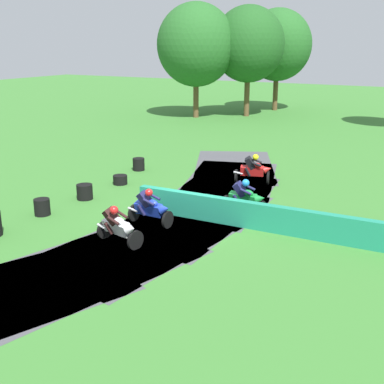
# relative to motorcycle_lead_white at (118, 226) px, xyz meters

# --- Properties ---
(ground_plane) EXTENTS (120.00, 120.00, 0.00)m
(ground_plane) POSITION_rel_motorcycle_lead_white_xyz_m (0.70, 3.30, -0.63)
(ground_plane) COLOR #38752D
(track_asphalt) EXTENTS (7.14, 23.58, 0.01)m
(track_asphalt) POSITION_rel_motorcycle_lead_white_xyz_m (-0.03, 3.29, -0.63)
(track_asphalt) COLOR #47474C
(track_asphalt) RESTS_ON ground
(safety_barrier) EXTENTS (13.55, 0.50, 0.90)m
(safety_barrier) POSITION_rel_motorcycle_lead_white_xyz_m (5.44, 3.37, -0.18)
(safety_barrier) COLOR #1E8466
(safety_barrier) RESTS_ON ground
(motorcycle_lead_white) EXTENTS (1.70, 1.05, 1.42)m
(motorcycle_lead_white) POSITION_rel_motorcycle_lead_white_xyz_m (0.00, 0.00, 0.00)
(motorcycle_lead_white) COLOR black
(motorcycle_lead_white) RESTS_ON ground
(motorcycle_chase_blue) EXTENTS (1.69, 0.83, 1.43)m
(motorcycle_chase_blue) POSITION_rel_motorcycle_lead_white_xyz_m (-0.08, 1.92, 0.01)
(motorcycle_chase_blue) COLOR black
(motorcycle_chase_blue) RESTS_ON ground
(motorcycle_trailing_green) EXTENTS (1.68, 0.75, 1.43)m
(motorcycle_trailing_green) POSITION_rel_motorcycle_lead_white_xyz_m (2.29, 4.47, 0.02)
(motorcycle_trailing_green) COLOR black
(motorcycle_trailing_green) RESTS_ON ground
(motorcycle_fourth_red) EXTENTS (1.72, 1.12, 1.43)m
(motorcycle_fourth_red) POSITION_rel_motorcycle_lead_white_xyz_m (1.04, 8.45, 0.02)
(motorcycle_fourth_red) COLOR black
(motorcycle_fourth_red) RESTS_ON ground
(tire_stack_mid_a) EXTENTS (0.57, 0.57, 0.60)m
(tire_stack_mid_a) POSITION_rel_motorcycle_lead_white_xyz_m (-4.10, 0.96, -0.33)
(tire_stack_mid_a) COLOR black
(tire_stack_mid_a) RESTS_ON ground
(tire_stack_mid_b) EXTENTS (0.63, 0.63, 0.60)m
(tire_stack_mid_b) POSITION_rel_motorcycle_lead_white_xyz_m (-4.01, 3.17, -0.33)
(tire_stack_mid_b) COLOR black
(tire_stack_mid_b) RESTS_ON ground
(tire_stack_far) EXTENTS (0.62, 0.62, 0.40)m
(tire_stack_far) POSITION_rel_motorcycle_lead_white_xyz_m (-4.08, 5.62, -0.43)
(tire_stack_far) COLOR black
(tire_stack_far) RESTS_ON ground
(tire_stack_extra_a) EXTENTS (0.57, 0.57, 0.60)m
(tire_stack_extra_a) POSITION_rel_motorcycle_lead_white_xyz_m (-4.78, 8.06, -0.33)
(tire_stack_extra_a) COLOR black
(tire_stack_extra_a) RESTS_ON ground
(tree_far_left) EXTENTS (6.25, 6.25, 9.04)m
(tree_far_left) POSITION_rel_motorcycle_lead_white_xyz_m (-10.77, 25.15, 5.12)
(tree_far_left) COLOR brown
(tree_far_left) RESTS_ON ground
(tree_mid_rise) EXTENTS (5.96, 5.96, 8.86)m
(tree_mid_rise) POSITION_rel_motorcycle_lead_white_xyz_m (-6.58, 32.60, 5.09)
(tree_mid_rise) COLOR brown
(tree_mid_rise) RESTS_ON ground
(tree_behind_barrier) EXTENTS (5.82, 5.82, 8.87)m
(tree_behind_barrier) POSITION_rel_motorcycle_lead_white_xyz_m (-7.38, 27.81, 5.17)
(tree_behind_barrier) COLOR brown
(tree_behind_barrier) RESTS_ON ground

